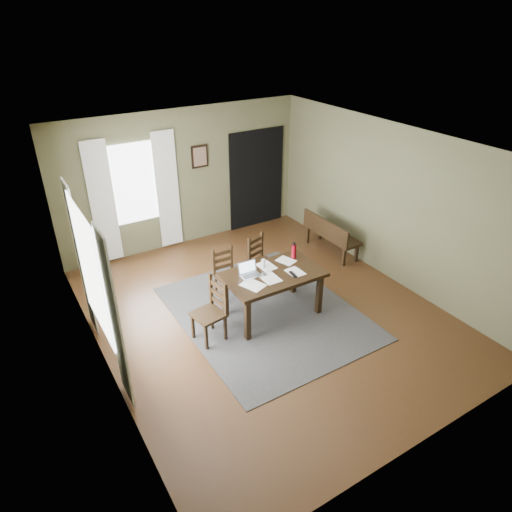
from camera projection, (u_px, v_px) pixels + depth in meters
ground at (266, 313)px, 7.32m from camera, size 5.00×6.00×0.01m
room_shell at (267, 209)px, 6.45m from camera, size 5.02×6.02×2.71m
rug at (266, 312)px, 7.32m from camera, size 2.60×3.20×0.01m
dining_table at (273, 278)px, 6.97m from camera, size 1.51×0.92×0.75m
chair_end at (211, 311)px, 6.55m from camera, size 0.48×0.48×0.96m
chair_back_left at (227, 274)px, 7.53m from camera, size 0.39×0.39×0.87m
chair_back_right at (261, 261)px, 7.91m from camera, size 0.49×0.49×0.89m
bench at (330, 232)px, 8.89m from camera, size 0.42×1.30×0.74m
laptop at (249, 272)px, 6.86m from camera, size 0.31×0.25×0.21m
computer_mouse at (264, 274)px, 6.88m from camera, size 0.06×0.09×0.03m
tv_remote at (293, 274)px, 6.87m from camera, size 0.07×0.19×0.02m
drinking_glass at (263, 263)px, 7.05m from camera, size 0.07×0.07×0.14m
water_bottle at (294, 251)px, 7.28m from camera, size 0.08×0.08×0.27m
paper_a at (253, 285)px, 6.63m from camera, size 0.36×0.40×0.00m
paper_b at (295, 272)px, 6.95m from camera, size 0.23×0.30×0.00m
paper_c at (266, 266)px, 7.10m from camera, size 0.24×0.31×0.00m
paper_d at (286, 261)px, 7.25m from camera, size 0.30×0.34×0.00m
paper_e at (270, 278)px, 6.79m from camera, size 0.25×0.33×0.00m
window_left at (90, 271)px, 5.64m from camera, size 0.01×1.30×1.70m
window_back at (134, 184)px, 8.38m from camera, size 1.00×0.01×1.50m
curtain_left_near at (115, 321)px, 5.16m from camera, size 0.03×0.48×2.30m
curtain_left_far at (81, 260)px, 6.38m from camera, size 0.03×0.48×2.30m
curtain_back_left at (103, 204)px, 8.19m from camera, size 0.44×0.03×2.30m
curtain_back_right at (168, 191)px, 8.76m from camera, size 0.44×0.03×2.30m
framed_picture at (200, 156)px, 8.84m from camera, size 0.34×0.03×0.44m
doorway_back at (257, 179)px, 9.78m from camera, size 1.30×0.03×2.10m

